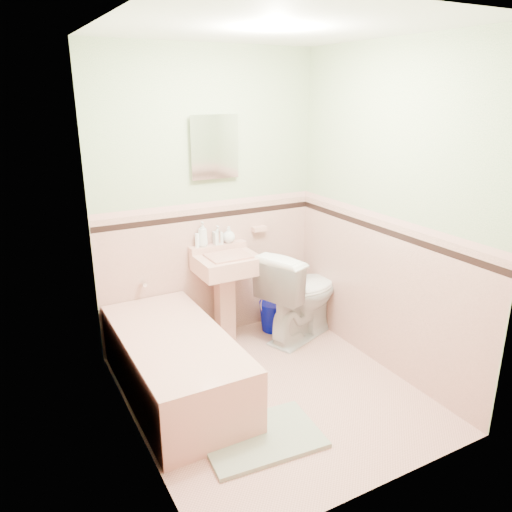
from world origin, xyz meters
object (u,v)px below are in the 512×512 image
soap_bottle_mid (218,235)px  shoe (244,427)px  medicine_cabinet (214,147)px  bucket (274,316)px  soap_bottle_right (229,235)px  sink (228,300)px  soap_bottle_left (203,234)px  bathtub (175,366)px  toilet (300,293)px

soap_bottle_mid → shoe: 1.70m
medicine_cabinet → bucket: (0.48, -0.19, -1.56)m
soap_bottle_right → shoe: size_ratio=1.00×
sink → bucket: (0.48, 0.02, -0.27)m
soap_bottle_mid → shoe: soap_bottle_mid is taller
soap_bottle_left → bucket: 1.06m
medicine_cabinet → soap_bottle_right: 0.77m
soap_bottle_mid → medicine_cabinet: bearing=90.9°
bathtub → sink: 0.88m
sink → soap_bottle_left: bearing=127.7°
soap_bottle_left → bathtub: bearing=-127.3°
sink → shoe: size_ratio=5.67×
soap_bottle_mid → bucket: (0.48, -0.16, -0.81)m
bathtub → bucket: (1.16, 0.55, -0.09)m
medicine_cabinet → soap_bottle_left: 0.73m
shoe → sink: bearing=60.3°
bathtub → soap_bottle_left: (0.54, 0.71, 0.75)m
toilet → shoe: toilet is taller
toilet → medicine_cabinet: bearing=35.8°
soap_bottle_right → bucket: bearing=-22.4°
soap_bottle_right → bucket: soap_bottle_right is taller
medicine_cabinet → toilet: size_ratio=0.57×
bathtub → medicine_cabinet: (0.68, 0.74, 1.47)m
bucket → toilet: bearing=-57.1°
soap_bottle_left → soap_bottle_right: soap_bottle_left is taller
bathtub → soap_bottle_right: soap_bottle_right is taller
toilet → bucket: 0.38m
medicine_cabinet → bucket: bearing=-21.0°
soap_bottle_left → bucket: soap_bottle_left is taller
medicine_cabinet → soap_bottle_mid: size_ratio=2.92×
toilet → bucket: bearing=11.7°
bucket → soap_bottle_left: bearing=166.0°
medicine_cabinet → soap_bottle_mid: 0.75m
sink → medicine_cabinet: bearing=90.0°
bathtub → shoe: bathtub is taller
soap_bottle_right → shoe: 1.73m
soap_bottle_left → toilet: (0.77, -0.38, -0.56)m
soap_bottle_left → soap_bottle_mid: 0.14m
bathtub → bucket: bearing=25.4°
toilet → shoe: bearing=111.4°
soap_bottle_mid → shoe: bearing=-108.4°
soap_bottle_left → soap_bottle_mid: bearing=0.0°
sink → soap_bottle_mid: 0.57m
medicine_cabinet → soap_bottle_right: medicine_cabinet is taller
soap_bottle_mid → toilet: soap_bottle_mid is taller
soap_bottle_mid → shoe: (-0.46, -1.38, -0.89)m
bucket → bathtub: bearing=-154.6°
medicine_cabinet → soap_bottle_right: bearing=-15.7°
soap_bottle_left → shoe: 1.69m
bucket → shoe: 1.54m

